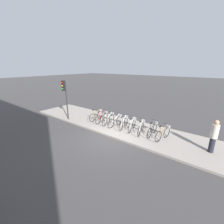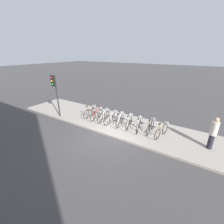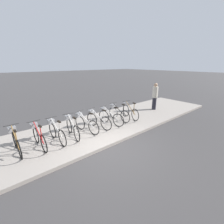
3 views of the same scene
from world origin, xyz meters
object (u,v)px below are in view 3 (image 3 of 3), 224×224
at_px(parked_bicycle_7, 118,112).
at_px(parked_bicycle_1, 38,136).
at_px(parked_bicycle_2, 56,131).
at_px(parked_bicycle_6, 109,116).
at_px(parked_bicycle_5, 97,119).
at_px(pedestrian, 155,96).
at_px(parked_bicycle_0, 16,141).
at_px(parked_bicycle_3, 72,126).
at_px(parked_bicycle_8, 129,110).
at_px(parked_bicycle_4, 85,122).

bearing_deg(parked_bicycle_7, parked_bicycle_1, -177.28).
distance_m(parked_bicycle_2, parked_bicycle_6, 2.67).
relative_size(parked_bicycle_5, pedestrian, 0.88).
distance_m(parked_bicycle_1, parked_bicycle_2, 0.63).
bearing_deg(parked_bicycle_5, parked_bicycle_1, -178.54).
relative_size(parked_bicycle_0, parked_bicycle_3, 1.00).
height_order(parked_bicycle_3, parked_bicycle_7, same).
bearing_deg(parked_bicycle_0, parked_bicycle_1, -8.96).
height_order(parked_bicycle_1, parked_bicycle_6, same).
relative_size(parked_bicycle_0, parked_bicycle_1, 1.00).
xyz_separation_m(parked_bicycle_0, parked_bicycle_7, (4.70, 0.08, 0.00)).
relative_size(parked_bicycle_1, parked_bicycle_8, 1.02).
bearing_deg(parked_bicycle_6, parked_bicycle_1, -179.59).
xyz_separation_m(parked_bicycle_6, parked_bicycle_7, (0.71, 0.17, 0.00)).
height_order(parked_bicycle_5, parked_bicycle_7, same).
bearing_deg(parked_bicycle_3, parked_bicycle_4, 3.11).
height_order(parked_bicycle_1, parked_bicycle_2, same).
bearing_deg(pedestrian, parked_bicycle_5, -179.32).
bearing_deg(parked_bicycle_0, pedestrian, 0.09).
relative_size(parked_bicycle_1, parked_bicycle_2, 1.00).
bearing_deg(parked_bicycle_2, parked_bicycle_0, 175.11).
distance_m(parked_bicycle_4, parked_bicycle_6, 1.36).
distance_m(parked_bicycle_2, parked_bicycle_5, 1.98).
bearing_deg(parked_bicycle_0, parked_bicycle_3, -3.05).
bearing_deg(parked_bicycle_3, parked_bicycle_8, 0.63).
height_order(parked_bicycle_1, parked_bicycle_8, same).
relative_size(parked_bicycle_0, parked_bicycle_5, 1.02).
xyz_separation_m(parked_bicycle_1, parked_bicycle_3, (1.30, 0.00, 0.00)).
bearing_deg(parked_bicycle_4, parked_bicycle_8, 0.06).
relative_size(parked_bicycle_3, parked_bicycle_4, 1.01).
bearing_deg(parked_bicycle_0, parked_bicycle_5, -0.74).
distance_m(parked_bicycle_5, parked_bicycle_8, 2.14).
height_order(parked_bicycle_3, parked_bicycle_4, same).
relative_size(parked_bicycle_0, parked_bicycle_2, 1.00).
bearing_deg(parked_bicycle_3, pedestrian, 1.15).
xyz_separation_m(parked_bicycle_1, parked_bicycle_8, (4.75, 0.04, 0.00)).
xyz_separation_m(parked_bicycle_0, pedestrian, (7.85, 0.01, 0.49)).
height_order(parked_bicycle_4, parked_bicycle_6, same).
xyz_separation_m(parked_bicycle_0, parked_bicycle_3, (1.99, -0.11, 0.00)).
relative_size(parked_bicycle_6, parked_bicycle_7, 0.98).
height_order(parked_bicycle_2, parked_bicycle_4, same).
bearing_deg(parked_bicycle_0, parked_bicycle_2, -4.89).
bearing_deg(parked_bicycle_5, parked_bicycle_0, 179.26).
distance_m(parked_bicycle_1, parked_bicycle_4, 1.94).
bearing_deg(parked_bicycle_6, parked_bicycle_2, -179.40).
relative_size(parked_bicycle_2, parked_bicycle_7, 1.00).
height_order(parked_bicycle_0, parked_bicycle_7, same).
height_order(parked_bicycle_0, pedestrian, pedestrian).
bearing_deg(parked_bicycle_1, parked_bicycle_8, 0.50).
bearing_deg(parked_bicycle_4, parked_bicycle_3, -176.89).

